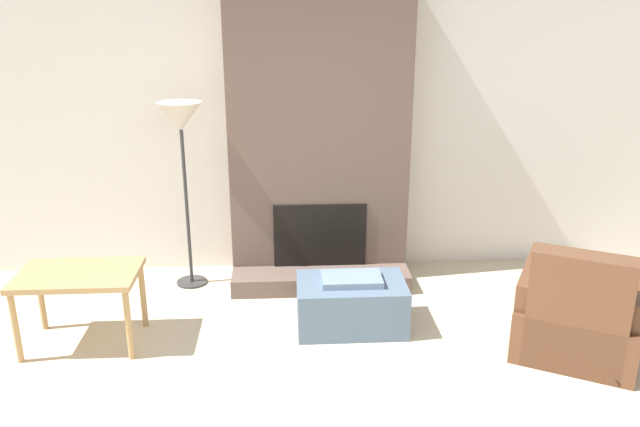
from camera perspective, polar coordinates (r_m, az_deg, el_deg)
wall_back at (r=5.63m, az=-0.25°, el=7.77°), size 7.58×0.06×2.60m
fireplace at (r=5.40m, az=-0.11°, el=6.63°), size 1.54×0.72×2.60m
ottoman at (r=4.80m, az=2.87°, el=-8.21°), size 0.82×0.52×0.42m
armchair at (r=4.85m, az=22.47°, el=-8.56°), size 1.17×1.26×0.84m
side_table at (r=4.76m, az=-21.19°, el=-5.80°), size 0.84×0.55×0.56m
floor_lamp_left at (r=5.28m, az=-12.60°, el=7.77°), size 0.37×0.37×1.60m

